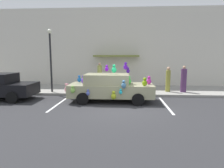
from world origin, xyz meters
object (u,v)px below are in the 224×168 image
object	(u,v)px
plush_covered_car	(110,87)
street_lamp_post	(51,54)
pedestrian_near_shopfront	(168,80)
pedestrian_walking_past	(184,80)
teddy_bear_on_sidewalk	(67,88)
pedestrian_by_lamp	(100,76)

from	to	relation	value
plush_covered_car	street_lamp_post	world-z (taller)	street_lamp_post
pedestrian_near_shopfront	pedestrian_walking_past	xyz separation A→B (m)	(1.01, -0.10, 0.01)
plush_covered_car	pedestrian_walking_past	xyz separation A→B (m)	(4.74, 2.42, 0.15)
plush_covered_car	teddy_bear_on_sidewalk	world-z (taller)	plush_covered_car
plush_covered_car	street_lamp_post	distance (m)	4.84
teddy_bear_on_sidewalk	pedestrian_walking_past	world-z (taller)	pedestrian_walking_past
pedestrian_near_shopfront	street_lamp_post	bearing A→B (deg)	-175.07
teddy_bear_on_sidewalk	pedestrian_by_lamp	world-z (taller)	pedestrian_by_lamp
street_lamp_post	teddy_bear_on_sidewalk	bearing A→B (deg)	-1.09
pedestrian_walking_past	street_lamp_post	bearing A→B (deg)	-176.26
pedestrian_near_shopfront	pedestrian_by_lamp	bearing A→B (deg)	165.79
teddy_bear_on_sidewalk	pedestrian_walking_past	distance (m)	7.83
street_lamp_post	pedestrian_by_lamp	bearing A→B (deg)	32.23
plush_covered_car	teddy_bear_on_sidewalk	bearing A→B (deg)	149.12
pedestrian_near_shopfront	pedestrian_walking_past	distance (m)	1.01
street_lamp_post	pedestrian_by_lamp	world-z (taller)	street_lamp_post
teddy_bear_on_sidewalk	pedestrian_walking_past	bearing A→B (deg)	4.37
teddy_bear_on_sidewalk	street_lamp_post	bearing A→B (deg)	178.91
plush_covered_car	pedestrian_walking_past	bearing A→B (deg)	27.06
street_lamp_post	pedestrian_by_lamp	distance (m)	3.90
pedestrian_walking_past	pedestrian_by_lamp	size ratio (longest dim) A/B	0.93
teddy_bear_on_sidewalk	pedestrian_by_lamp	distance (m)	2.82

